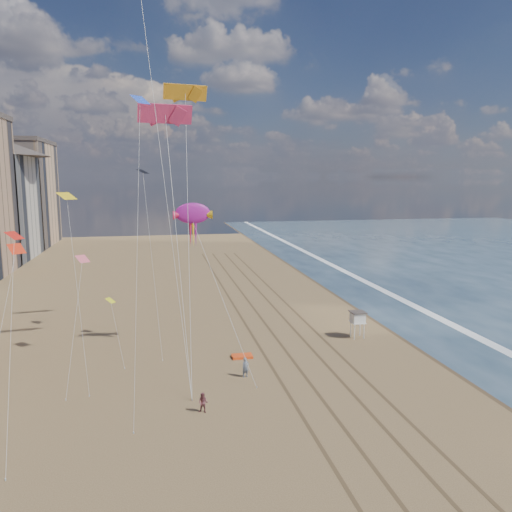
{
  "coord_description": "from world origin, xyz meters",
  "views": [
    {
      "loc": [
        -11.38,
        -23.94,
        17.58
      ],
      "look_at": [
        -1.36,
        26.0,
        9.5
      ],
      "focal_mm": 35.0,
      "sensor_mm": 36.0,
      "label": 1
    }
  ],
  "objects": [
    {
      "name": "small_kites",
      "position": [
        -17.91,
        23.25,
        14.77
      ],
      "size": [
        12.99,
        19.02,
        20.63
      ],
      "color": "black",
      "rests_on": "ground"
    },
    {
      "name": "tracks",
      "position": [
        2.55,
        30.0,
        0.01
      ],
      "size": [
        7.68,
        120.0,
        0.01
      ],
      "color": "brown",
      "rests_on": "ground"
    },
    {
      "name": "foam",
      "position": [
        23.2,
        40.0,
        0.0
      ],
      "size": [
        260.0,
        260.0,
        0.0
      ],
      "primitive_type": "plane",
      "color": "white",
      "rests_on": "ground"
    },
    {
      "name": "lifeguard_stand",
      "position": [
        10.04,
        25.91,
        2.29
      ],
      "size": [
        1.64,
        1.64,
        2.97
      ],
      "color": "white",
      "rests_on": "ground"
    },
    {
      "name": "kite_flyer_a",
      "position": [
        -4.02,
        17.52,
        0.9
      ],
      "size": [
        0.76,
        0.62,
        1.8
      ],
      "primitive_type": "imported",
      "rotation": [
        0.0,
        0.0,
        0.34
      ],
      "color": "slate",
      "rests_on": "ground"
    },
    {
      "name": "parafoils",
      "position": [
        -10.65,
        25.54,
        31.54
      ],
      "size": [
        10.12,
        10.27,
        21.69
      ],
      "color": "black",
      "rests_on": "ground"
    },
    {
      "name": "kite_flyer_b",
      "position": [
        -8.34,
        11.46,
        0.78
      ],
      "size": [
        0.93,
        0.85,
        1.56
      ],
      "primitive_type": "imported",
      "rotation": [
        0.0,
        0.0,
        -0.42
      ],
      "color": "brown",
      "rests_on": "ground"
    },
    {
      "name": "ground",
      "position": [
        0.0,
        0.0,
        0.0
      ],
      "size": [
        260.0,
        260.0,
        0.0
      ],
      "primitive_type": "plane",
      "color": "brown",
      "rests_on": "ground"
    },
    {
      "name": "show_kite",
      "position": [
        -7.82,
        25.59,
        14.0
      ],
      "size": [
        4.15,
        5.75,
        17.44
      ],
      "color": "#A1188C",
      "rests_on": "ground"
    },
    {
      "name": "wet_sand",
      "position": [
        19.0,
        40.0,
        0.0
      ],
      "size": [
        260.0,
        260.0,
        0.0
      ],
      "primitive_type": "plane",
      "color": "#42301E",
      "rests_on": "ground"
    },
    {
      "name": "grounded_kite",
      "position": [
        -3.49,
        22.38,
        0.11
      ],
      "size": [
        2.02,
        1.3,
        0.23
      ],
      "primitive_type": "cube",
      "rotation": [
        0.0,
        0.0,
        -0.01
      ],
      "color": "#F94915",
      "rests_on": "ground"
    }
  ]
}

